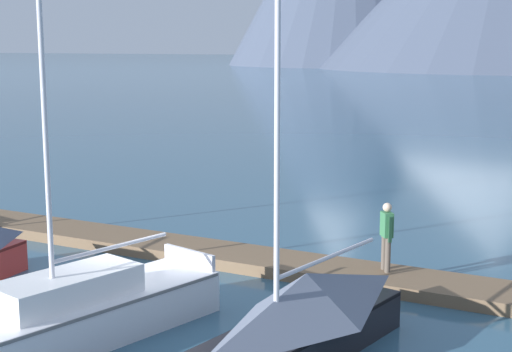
% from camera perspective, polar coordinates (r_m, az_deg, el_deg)
% --- Properties ---
extents(ground_plane, '(700.00, 700.00, 0.00)m').
position_cam_1_polar(ground_plane, '(17.24, -8.91, -9.69)').
color(ground_plane, '#335B75').
extents(dock, '(24.03, 2.62, 0.30)m').
position_cam_1_polar(dock, '(20.44, -2.47, -6.00)').
color(dock, brown).
rests_on(dock, ground).
extents(sailboat_mid_dock_port, '(3.38, 7.25, 9.15)m').
position_cam_1_polar(sailboat_mid_dock_port, '(15.12, -14.60, -10.38)').
color(sailboat_mid_dock_port, white).
rests_on(sailboat_mid_dock_port, ground).
extents(sailboat_mid_dock_starboard, '(2.73, 6.86, 8.67)m').
position_cam_1_polar(sailboat_mid_dock_starboard, '(13.86, 2.56, -11.13)').
color(sailboat_mid_dock_starboard, black).
rests_on(sailboat_mid_dock_starboard, ground).
extents(person_on_dock, '(0.40, 0.50, 1.69)m').
position_cam_1_polar(person_on_dock, '(18.58, 9.81, -4.21)').
color(person_on_dock, brown).
rests_on(person_on_dock, dock).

